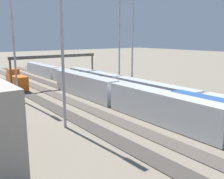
% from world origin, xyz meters
% --- Properties ---
extents(ground_plane, '(400.00, 400.00, 0.00)m').
position_xyz_m(ground_plane, '(0.00, 0.00, 0.00)').
color(ground_plane, '#756B5B').
extents(track_bed_0, '(140.00, 2.80, 0.12)m').
position_xyz_m(track_bed_0, '(0.00, -10.00, 0.06)').
color(track_bed_0, '#3D3833').
rests_on(track_bed_0, ground_plane).
extents(track_bed_1, '(140.00, 2.80, 0.12)m').
position_xyz_m(track_bed_1, '(0.00, -5.00, 0.06)').
color(track_bed_1, '#4C443D').
rests_on(track_bed_1, ground_plane).
extents(track_bed_2, '(140.00, 2.80, 0.12)m').
position_xyz_m(track_bed_2, '(0.00, 0.00, 0.06)').
color(track_bed_2, '#3D3833').
rests_on(track_bed_2, ground_plane).
extents(track_bed_3, '(140.00, 2.80, 0.12)m').
position_xyz_m(track_bed_3, '(0.00, 5.00, 0.06)').
color(track_bed_3, '#4C443D').
rests_on(track_bed_3, ground_plane).
extents(track_bed_4, '(140.00, 2.80, 0.12)m').
position_xyz_m(track_bed_4, '(0.00, 10.00, 0.06)').
color(track_bed_4, '#3D3833').
rests_on(track_bed_4, ground_plane).
extents(train_on_track_1, '(90.60, 3.00, 4.40)m').
position_xyz_m(train_on_track_1, '(4.91, -5.00, 2.09)').
color(train_on_track_1, '#285193').
rests_on(train_on_track_1, ground_plane).
extents(train_on_track_0, '(71.40, 3.06, 3.80)m').
position_xyz_m(train_on_track_0, '(-11.40, -10.00, 2.01)').
color(train_on_track_0, silver).
rests_on(train_on_track_0, ground_plane).
extents(train_on_track_4, '(10.00, 3.00, 5.00)m').
position_xyz_m(train_on_track_4, '(19.51, 10.00, 2.16)').
color(train_on_track_4, '#D85914').
rests_on(train_on_track_4, ground_plane).
extents(train_on_track_2, '(71.40, 3.00, 5.00)m').
position_xyz_m(train_on_track_2, '(-22.92, 0.00, 2.62)').
color(train_on_track_2, silver).
rests_on(train_on_track_2, ground_plane).
extents(light_mast_0, '(2.80, 0.70, 24.79)m').
position_xyz_m(light_mast_0, '(3.78, -12.52, 16.01)').
color(light_mast_0, '#9EA0A5').
rests_on(light_mast_0, ground_plane).
extents(light_mast_1, '(2.80, 0.70, 23.88)m').
position_xyz_m(light_mast_1, '(-15.37, 13.15, 15.51)').
color(light_mast_1, '#9EA0A5').
rests_on(light_mast_1, ground_plane).
extents(light_mast_2, '(2.80, 0.70, 26.76)m').
position_xyz_m(light_mast_2, '(-1.34, -12.59, 17.09)').
color(light_mast_2, '#9EA0A5').
rests_on(light_mast_2, ground_plane).
extents(light_mast_3, '(2.80, 0.70, 28.15)m').
position_xyz_m(light_mast_3, '(7.52, 13.43, 17.85)').
color(light_mast_3, '#9EA0A5').
rests_on(light_mast_3, ground_plane).
extents(signal_gantry, '(0.70, 25.00, 8.80)m').
position_xyz_m(signal_gantry, '(16.60, 0.00, 7.42)').
color(signal_gantry, '#4C4742').
rests_on(signal_gantry, ground_plane).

